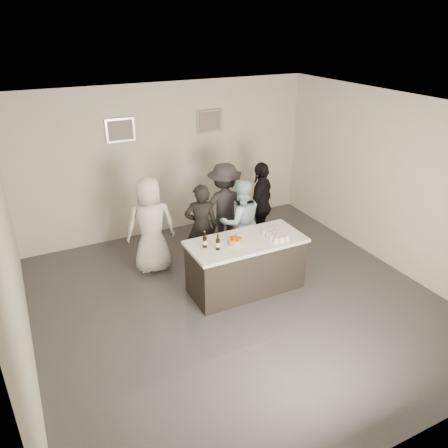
# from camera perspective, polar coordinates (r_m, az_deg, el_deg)

# --- Properties ---
(floor) EXTENTS (6.00, 6.00, 0.00)m
(floor) POSITION_cam_1_polar(r_m,az_deg,el_deg) (7.01, 1.85, -10.12)
(floor) COLOR #3D3D42
(floor) RESTS_ON ground
(ceiling) EXTENTS (6.00, 6.00, 0.00)m
(ceiling) POSITION_cam_1_polar(r_m,az_deg,el_deg) (5.81, 2.27, 14.77)
(ceiling) COLOR white
(wall_back) EXTENTS (6.00, 0.04, 3.00)m
(wall_back) POSITION_cam_1_polar(r_m,az_deg,el_deg) (8.85, -7.29, 8.28)
(wall_back) COLOR beige
(wall_back) RESTS_ON ground
(wall_front) EXTENTS (6.00, 0.04, 3.00)m
(wall_front) POSITION_cam_1_polar(r_m,az_deg,el_deg) (4.25, 22.14, -13.94)
(wall_front) COLOR beige
(wall_front) RESTS_ON ground
(wall_left) EXTENTS (0.04, 6.00, 3.00)m
(wall_left) POSITION_cam_1_polar(r_m,az_deg,el_deg) (5.64, -26.03, -4.54)
(wall_left) COLOR beige
(wall_left) RESTS_ON ground
(wall_right) EXTENTS (0.04, 6.00, 3.00)m
(wall_right) POSITION_cam_1_polar(r_m,az_deg,el_deg) (8.04, 21.31, 4.96)
(wall_right) COLOR beige
(wall_right) RESTS_ON ground
(picture_left) EXTENTS (0.54, 0.04, 0.44)m
(picture_left) POSITION_cam_1_polar(r_m,az_deg,el_deg) (8.40, -13.39, 11.85)
(picture_left) COLOR #B2B2B7
(picture_left) RESTS_ON wall_back
(picture_right) EXTENTS (0.54, 0.04, 0.44)m
(picture_right) POSITION_cam_1_polar(r_m,az_deg,el_deg) (8.97, -1.92, 13.33)
(picture_right) COLOR #B2B2B7
(picture_right) RESTS_ON wall_back
(bar_counter) EXTENTS (1.86, 0.86, 0.90)m
(bar_counter) POSITION_cam_1_polar(r_m,az_deg,el_deg) (7.09, 2.85, -5.35)
(bar_counter) COLOR white
(bar_counter) RESTS_ON ground
(cake) EXTENTS (0.23, 0.23, 0.07)m
(cake) POSITION_cam_1_polar(r_m,az_deg,el_deg) (6.74, 1.46, -2.29)
(cake) COLOR orange
(cake) RESTS_ON bar_counter
(beer_bottle_a) EXTENTS (0.07, 0.07, 0.26)m
(beer_bottle_a) POSITION_cam_1_polar(r_m,az_deg,el_deg) (6.60, -2.54, -2.04)
(beer_bottle_a) COLOR black
(beer_bottle_a) RESTS_ON bar_counter
(beer_bottle_b) EXTENTS (0.07, 0.07, 0.26)m
(beer_bottle_b) POSITION_cam_1_polar(r_m,az_deg,el_deg) (6.53, -0.81, -2.34)
(beer_bottle_b) COLOR black
(beer_bottle_b) RESTS_ON bar_counter
(tumbler_cluster) EXTENTS (0.30, 0.40, 0.08)m
(tumbler_cluster) POSITION_cam_1_polar(r_m,az_deg,el_deg) (6.99, 6.84, -1.41)
(tumbler_cluster) COLOR gold
(tumbler_cluster) RESTS_ON bar_counter
(candles) EXTENTS (0.24, 0.08, 0.01)m
(candles) POSITION_cam_1_polar(r_m,az_deg,el_deg) (6.55, 2.00, -3.54)
(candles) COLOR pink
(candles) RESTS_ON bar_counter
(person_main_black) EXTENTS (0.67, 0.55, 1.58)m
(person_main_black) POSITION_cam_1_polar(r_m,az_deg,el_deg) (7.54, -2.97, -0.44)
(person_main_black) COLOR black
(person_main_black) RESTS_ON ground
(person_main_blue) EXTENTS (0.85, 0.71, 1.57)m
(person_main_blue) POSITION_cam_1_polar(r_m,az_deg,el_deg) (7.75, 2.21, 0.27)
(person_main_blue) COLOR #B2E1E9
(person_main_blue) RESTS_ON ground
(person_guest_left) EXTENTS (0.91, 0.67, 1.71)m
(person_guest_left) POSITION_cam_1_polar(r_m,az_deg,el_deg) (7.55, -9.55, -0.16)
(person_guest_left) COLOR silver
(person_guest_left) RESTS_ON ground
(person_guest_right) EXTENTS (1.01, 0.96, 1.69)m
(person_guest_right) POSITION_cam_1_polar(r_m,az_deg,el_deg) (8.33, 4.85, 2.51)
(person_guest_right) COLOR black
(person_guest_right) RESTS_ON ground
(person_guest_back) EXTENTS (1.22, 0.88, 1.70)m
(person_guest_back) POSITION_cam_1_polar(r_m,az_deg,el_deg) (8.18, 0.07, 2.23)
(person_guest_back) COLOR #29262E
(person_guest_back) RESTS_ON ground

